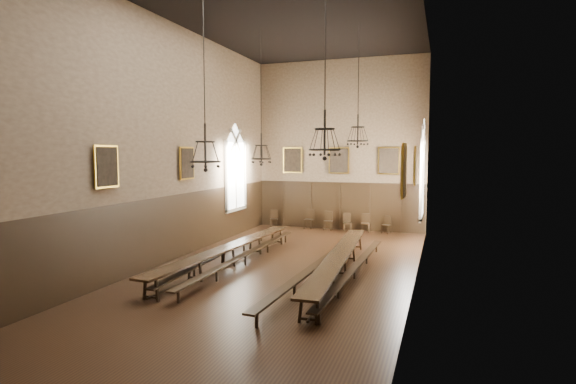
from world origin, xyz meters
The scene contains 32 objects.
floor centered at (0.00, 0.00, -0.01)m, with size 9.00×18.00×0.02m, color black.
ceiling centered at (0.00, 0.00, 9.01)m, with size 9.00×18.00×0.02m, color black.
wall_back centered at (0.00, 9.01, 4.50)m, with size 9.00×0.02×9.00m, color #886F53.
wall_front centered at (0.00, -9.01, 4.50)m, with size 9.00×0.02×9.00m, color #886F53.
wall_left centered at (-4.51, 0.00, 4.50)m, with size 0.02×18.00×9.00m, color #886F53.
wall_right centered at (4.51, 0.00, 4.50)m, with size 0.02×18.00×9.00m, color #886F53.
wainscot_panelling centered at (0.00, 0.00, 1.25)m, with size 9.00×18.00×2.50m, color black, non-canonical shape.
table_left centered at (-2.05, -0.06, 0.37)m, with size 1.29×9.41×0.73m.
table_right centered at (2.05, -0.10, 0.38)m, with size 1.26×9.67×0.75m.
bench_left_outer centered at (-2.45, 0.21, 0.27)m, with size 0.80×9.52×0.43m.
bench_left_inner centered at (-1.51, 0.23, 0.27)m, with size 0.29×9.59×0.43m.
bench_right_inner centered at (1.45, -0.15, 0.31)m, with size 0.84×10.75×0.48m.
bench_right_outer centered at (2.61, -0.22, 0.26)m, with size 0.53×9.21×0.41m.
chair_0 centered at (-3.54, 8.47, 0.28)m, with size 0.50×0.50×0.94m.
chair_2 centered at (-1.57, 8.61, 0.31)m, with size 0.50×0.50×1.04m.
chair_3 centered at (-0.48, 8.52, 0.30)m, with size 0.47×0.47×1.00m.
chair_4 centered at (0.56, 8.52, 0.28)m, with size 0.52×0.52×0.94m.
chair_5 centered at (1.52, 8.50, 0.29)m, with size 0.46×0.46×0.96m.
chair_6 centered at (2.58, 8.51, 0.27)m, with size 0.51×0.51×0.90m.
chandelier_back_left centered at (-1.67, 2.18, 4.23)m, with size 0.83×0.83×5.28m.
chandelier_back_right centered at (2.10, 2.80, 4.88)m, with size 0.82×0.82×4.57m.
chandelier_front_left centered at (-1.72, -2.21, 4.16)m, with size 0.95×0.95×5.33m.
chandelier_front_right centered at (2.25, -2.85, 4.53)m, with size 0.85×0.85×4.95m.
portrait_back_0 centered at (-2.60, 8.88, 3.70)m, with size 1.10×0.12×1.40m.
portrait_back_1 centered at (0.00, 8.88, 3.70)m, with size 1.10×0.12×1.40m.
portrait_back_2 centered at (2.60, 8.88, 3.70)m, with size 1.10×0.12×1.40m.
portrait_left_0 centered at (-4.38, 1.00, 3.70)m, with size 0.12×1.00×1.30m.
portrait_left_1 centered at (-4.38, -3.50, 3.70)m, with size 0.12×1.00×1.30m.
portrait_right_0 centered at (4.38, 1.00, 3.70)m, with size 0.12×1.00×1.30m.
portrait_right_1 centered at (4.38, -3.50, 3.70)m, with size 0.12×1.00×1.30m.
window_right centered at (4.43, 5.50, 3.40)m, with size 0.20×2.20×4.60m, color white, non-canonical shape.
window_left centered at (-4.43, 5.50, 3.40)m, with size 0.20×2.20×4.60m, color white, non-canonical shape.
Camera 1 is at (5.28, -14.53, 4.13)m, focal length 28.00 mm.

